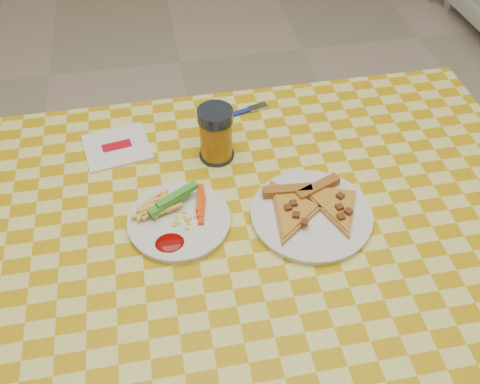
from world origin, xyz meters
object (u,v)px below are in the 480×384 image
plate_right (311,215)px  drink_glass (216,134)px  plate_left (179,222)px  table (246,248)px

plate_right → drink_glass: drink_glass is taller
plate_left → drink_glass: size_ratio=1.58×
drink_glass → plate_right: bearing=-53.9°
table → plate_right: plate_right is taller
plate_left → drink_glass: (0.10, 0.18, 0.06)m
plate_right → drink_glass: size_ratio=1.88×
plate_right → drink_glass: 0.27m
table → plate_left: size_ratio=6.44×
plate_right → table: bearing=178.3°
table → drink_glass: drink_glass is taller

